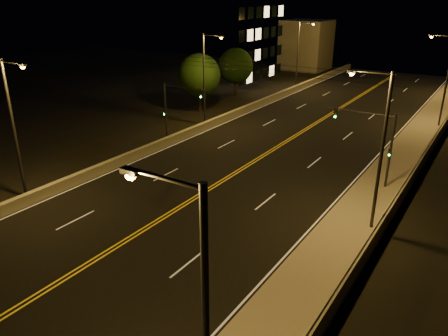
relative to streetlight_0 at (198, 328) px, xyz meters
The scene contains 20 objects.
road 22.13m from the streetlight_0, 122.59° to the left, with size 18.00×120.00×0.02m, color black.
sidewalk 18.86m from the streetlight_0, 92.33° to the left, with size 3.60×120.00×0.30m, color gray.
curb 19.04m from the streetlight_0, 98.21° to the left, with size 0.14×120.00×0.15m, color gray.
parapet_wall 18.69m from the streetlight_0, 87.10° to the left, with size 0.30×120.00×1.00m, color gray.
jersey_barrier 27.82m from the streetlight_0, 138.70° to the left, with size 0.45×120.00×0.85m, color gray.
distant_building_left 77.60m from the streetlight_0, 110.79° to the left, with size 8.00×8.00×8.94m, color slate.
parapet_rail 18.56m from the streetlight_0, 87.10° to the left, with size 0.06×0.06×120.00m, color black.
lane_markings 22.07m from the streetlight_0, 122.69° to the left, with size 17.32×116.00×0.00m.
streetlight_0 is the anchor object (origin of this frame).
streetlight_1 17.43m from the streetlight_0, 90.00° to the left, with size 2.55×0.28×9.70m.
streetlight_2 43.60m from the streetlight_0, 90.00° to the left, with size 2.55×0.28×9.70m.
streetlight_4 23.25m from the streetlight_0, 157.44° to the left, with size 2.55×0.28×9.70m.
streetlight_5 37.74m from the streetlight_0, 124.67° to the left, with size 2.55×0.28×9.70m.
streetlight_6 59.40m from the streetlight_0, 111.19° to the left, with size 2.55×0.28×9.70m.
traffic_signal_right 24.18m from the streetlight_0, 93.74° to the left, with size 5.11×0.31×5.78m.
traffic_signal_left 31.54m from the streetlight_0, 130.15° to the left, with size 5.11×0.31×5.78m.
overhead_wires 29.92m from the streetlight_0, 112.72° to the left, with size 22.00×0.03×0.83m.
building_tower 65.68m from the streetlight_0, 126.08° to the left, with size 24.00×15.00×26.13m.
tree_0 43.81m from the streetlight_0, 125.82° to the left, with size 5.15×5.15×6.98m.
tree_1 52.68m from the streetlight_0, 120.32° to the left, with size 4.88×4.88×6.61m.
Camera 1 is at (16.90, -5.13, 13.55)m, focal length 35.00 mm.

